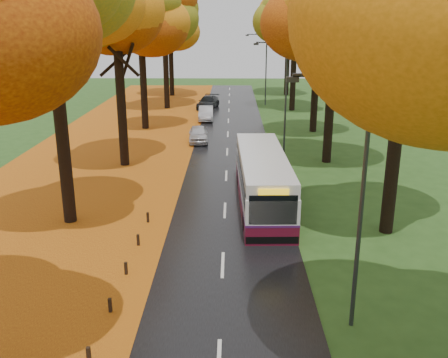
{
  "coord_description": "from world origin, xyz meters",
  "views": [
    {
      "loc": [
        0.34,
        -5.91,
        9.32
      ],
      "look_at": [
        0.0,
        15.24,
        2.6
      ],
      "focal_mm": 40.0,
      "sensor_mm": 36.0,
      "label": 1
    }
  ],
  "objects_px": {
    "streetlamp_near": "(355,186)",
    "streetlamp_mid": "(283,88)",
    "streetlamp_far": "(264,63)",
    "bus": "(262,179)",
    "car_white": "(198,134)",
    "car_dark": "(208,102)",
    "car_silver": "(206,113)"
  },
  "relations": [
    {
      "from": "bus",
      "to": "car_dark",
      "type": "bearing_deg",
      "value": 96.29
    },
    {
      "from": "streetlamp_near",
      "to": "car_silver",
      "type": "height_order",
      "value": "streetlamp_near"
    },
    {
      "from": "streetlamp_near",
      "to": "car_silver",
      "type": "xyz_separation_m",
      "value": [
        -6.15,
        34.46,
        -4.02
      ]
    },
    {
      "from": "car_white",
      "to": "streetlamp_mid",
      "type": "bearing_deg",
      "value": -31.12
    },
    {
      "from": "streetlamp_near",
      "to": "car_dark",
      "type": "relative_size",
      "value": 1.74
    },
    {
      "from": "car_white",
      "to": "bus",
      "type": "bearing_deg",
      "value": -77.56
    },
    {
      "from": "bus",
      "to": "car_white",
      "type": "xyz_separation_m",
      "value": [
        -4.3,
        14.27,
        -0.79
      ]
    },
    {
      "from": "streetlamp_mid",
      "to": "car_silver",
      "type": "xyz_separation_m",
      "value": [
        -6.15,
        12.46,
        -4.02
      ]
    },
    {
      "from": "streetlamp_mid",
      "to": "streetlamp_far",
      "type": "distance_m",
      "value": 22.0
    },
    {
      "from": "streetlamp_far",
      "to": "bus",
      "type": "distance_m",
      "value": 33.31
    },
    {
      "from": "streetlamp_far",
      "to": "bus",
      "type": "bearing_deg",
      "value": -93.45
    },
    {
      "from": "car_silver",
      "to": "car_dark",
      "type": "bearing_deg",
      "value": 89.01
    },
    {
      "from": "streetlamp_near",
      "to": "streetlamp_mid",
      "type": "relative_size",
      "value": 1.0
    },
    {
      "from": "streetlamp_near",
      "to": "car_white",
      "type": "distance_m",
      "value": 26.27
    },
    {
      "from": "streetlamp_mid",
      "to": "bus",
      "type": "height_order",
      "value": "streetlamp_mid"
    },
    {
      "from": "bus",
      "to": "streetlamp_mid",
      "type": "bearing_deg",
      "value": 78.11
    },
    {
      "from": "car_dark",
      "to": "streetlamp_near",
      "type": "bearing_deg",
      "value": -71.18
    },
    {
      "from": "car_silver",
      "to": "car_dark",
      "type": "height_order",
      "value": "car_dark"
    },
    {
      "from": "streetlamp_near",
      "to": "streetlamp_far",
      "type": "height_order",
      "value": "same"
    },
    {
      "from": "streetlamp_mid",
      "to": "bus",
      "type": "relative_size",
      "value": 0.77
    },
    {
      "from": "streetlamp_mid",
      "to": "car_white",
      "type": "distance_m",
      "value": 8.13
    },
    {
      "from": "car_white",
      "to": "car_dark",
      "type": "relative_size",
      "value": 0.81
    },
    {
      "from": "car_silver",
      "to": "streetlamp_mid",
      "type": "bearing_deg",
      "value": -65.65
    },
    {
      "from": "streetlamp_near",
      "to": "car_white",
      "type": "relative_size",
      "value": 2.15
    },
    {
      "from": "streetlamp_mid",
      "to": "car_dark",
      "type": "distance_m",
      "value": 20.69
    },
    {
      "from": "car_white",
      "to": "car_dark",
      "type": "bearing_deg",
      "value": 85.53
    },
    {
      "from": "bus",
      "to": "car_silver",
      "type": "distance_m",
      "value": 23.93
    },
    {
      "from": "streetlamp_far",
      "to": "bus",
      "type": "xyz_separation_m",
      "value": [
        -2.0,
        -33.09,
        -3.25
      ]
    },
    {
      "from": "car_white",
      "to": "streetlamp_near",
      "type": "bearing_deg",
      "value": -80.29
    },
    {
      "from": "streetlamp_mid",
      "to": "car_white",
      "type": "xyz_separation_m",
      "value": [
        -6.3,
        3.18,
        -4.04
      ]
    },
    {
      "from": "car_white",
      "to": "car_silver",
      "type": "height_order",
      "value": "car_silver"
    },
    {
      "from": "streetlamp_far",
      "to": "car_silver",
      "type": "xyz_separation_m",
      "value": [
        -6.15,
        -9.54,
        -4.02
      ]
    }
  ]
}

